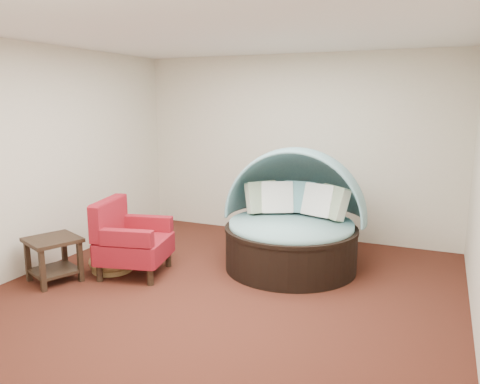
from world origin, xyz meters
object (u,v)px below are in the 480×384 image
at_px(canopy_daybed, 293,212).
at_px(side_table, 53,253).
at_px(red_armchair, 130,240).
at_px(pet_basket, 112,262).

height_order(canopy_daybed, side_table, canopy_daybed).
height_order(red_armchair, side_table, red_armchair).
distance_m(canopy_daybed, side_table, 2.95).
xyz_separation_m(canopy_daybed, red_armchair, (-1.75, -1.07, -0.28)).
bearing_deg(red_armchair, pet_basket, 169.36).
distance_m(pet_basket, side_table, 0.73).
bearing_deg(pet_basket, side_table, -125.19).
relative_size(canopy_daybed, side_table, 2.59).
bearing_deg(side_table, canopy_daybed, 34.06).
height_order(canopy_daybed, pet_basket, canopy_daybed).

